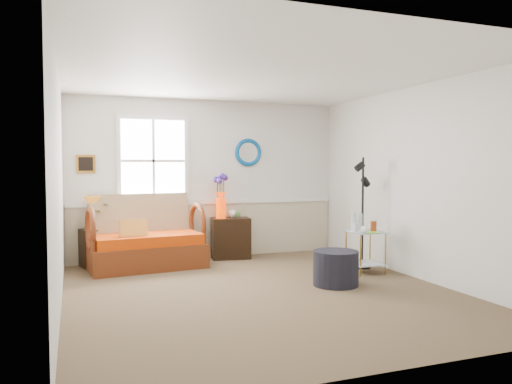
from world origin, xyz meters
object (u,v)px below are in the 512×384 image
object	(u,v)px
side_table	(366,252)
cabinet	(230,238)
floor_lamp	(363,213)
lamp_stand	(93,248)
loveseat	(146,231)
ottoman	(336,268)

from	to	relation	value
side_table	cabinet	bearing A→B (deg)	130.19
side_table	floor_lamp	size ratio (longest dim) A/B	0.36
lamp_stand	cabinet	bearing A→B (deg)	-1.06
floor_lamp	loveseat	bearing A→B (deg)	160.09
cabinet	floor_lamp	xyz separation A→B (m)	(1.60, -1.44, 0.49)
side_table	floor_lamp	bearing A→B (deg)	65.93
loveseat	ottoman	world-z (taller)	loveseat
loveseat	ottoman	bearing A→B (deg)	-49.07
loveseat	side_table	distance (m)	3.23
lamp_stand	floor_lamp	xyz separation A→B (m)	(3.77, -1.48, 0.54)
lamp_stand	cabinet	size ratio (longest dim) A/B	0.86
lamp_stand	cabinet	world-z (taller)	cabinet
loveseat	lamp_stand	distance (m)	0.86
loveseat	floor_lamp	xyz separation A→B (m)	(3.01, -1.14, 0.28)
loveseat	lamp_stand	size ratio (longest dim) A/B	2.92
side_table	floor_lamp	distance (m)	0.62
loveseat	lamp_stand	xyz separation A→B (m)	(-0.75, 0.34, -0.26)
loveseat	side_table	size ratio (longest dim) A/B	2.79
cabinet	side_table	size ratio (longest dim) A/B	1.11
cabinet	ottoman	bearing A→B (deg)	-65.35
floor_lamp	side_table	bearing A→B (deg)	-113.25
cabinet	ottoman	distance (m)	2.37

